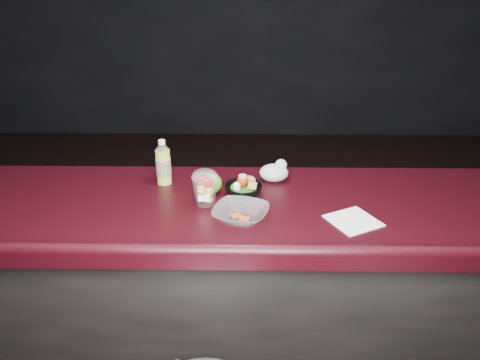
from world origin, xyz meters
The scene contains 8 objects.
counter centered at (0.00, 0.30, 0.51)m, with size 4.06×0.71×1.02m.
lemonade_bottle centered at (-0.32, 0.48, 1.10)m, with size 0.06×0.06×0.19m.
fruit_cup centered at (-0.14, 0.30, 1.09)m, with size 0.10×0.10×0.14m.
green_apple centered at (-0.12, 0.39, 1.06)m, with size 0.09×0.09×0.09m.
plastic_bag centered at (0.14, 0.52, 1.06)m, with size 0.12×0.10×0.09m.
snack_bowl centered at (0.01, 0.37, 1.05)m, with size 0.18×0.18×0.08m.
takeout_bowl centered at (0.00, 0.18, 1.04)m, with size 0.25×0.25×0.05m.
paper_napkin centered at (0.40, 0.17, 1.02)m, with size 0.16×0.16×0.00m, color white.
Camera 1 is at (0.02, -1.29, 1.86)m, focal length 35.00 mm.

